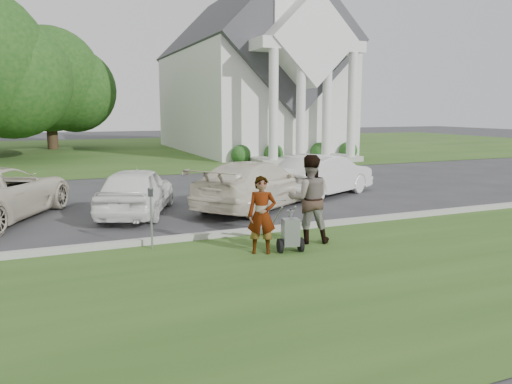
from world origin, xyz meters
TOP-DOWN VIEW (x-y plane):
  - ground at (0.00, 0.00)m, footprint 120.00×120.00m
  - grass_strip at (0.00, -3.00)m, footprint 80.00×7.00m
  - church_lawn at (0.00, 27.00)m, footprint 80.00×30.00m
  - curb at (0.00, 0.55)m, footprint 80.00×0.18m
  - church at (9.00, 23.11)m, footprint 9.19×19.00m
  - tree_back at (-4.01, 29.99)m, footprint 9.61×7.60m
  - striping_cart at (0.14, -1.15)m, footprint 0.58×1.08m
  - person_left at (-0.44, -1.01)m, footprint 0.69×0.59m
  - person_right at (0.86, -0.61)m, footprint 1.13×1.01m
  - parking_meter_near at (-2.46, 0.17)m, footprint 0.10×0.09m
  - car_b at (-2.15, 3.90)m, footprint 2.99×4.32m
  - car_c at (1.30, 3.49)m, footprint 5.10×4.55m
  - car_d at (4.30, 4.64)m, footprint 4.52×3.24m

SIDE VIEW (x-z plane):
  - ground at x=0.00m, z-range 0.00..0.00m
  - grass_strip at x=0.00m, z-range 0.00..0.01m
  - church_lawn at x=0.00m, z-range 0.00..0.01m
  - curb at x=0.00m, z-range 0.00..0.15m
  - striping_cart at x=0.14m, z-range -0.07..0.89m
  - car_b at x=-2.15m, z-range 0.00..1.37m
  - car_d at x=4.30m, z-range 0.00..1.42m
  - car_c at x=1.30m, z-range 0.00..1.42m
  - person_left at x=-0.44m, z-range 0.00..1.59m
  - parking_meter_near at x=-2.46m, z-range 0.17..1.50m
  - person_right at x=0.86m, z-range 0.00..1.95m
  - tree_back at x=-4.01m, z-range 0.28..9.17m
  - church at x=9.00m, z-range -6.11..17.99m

